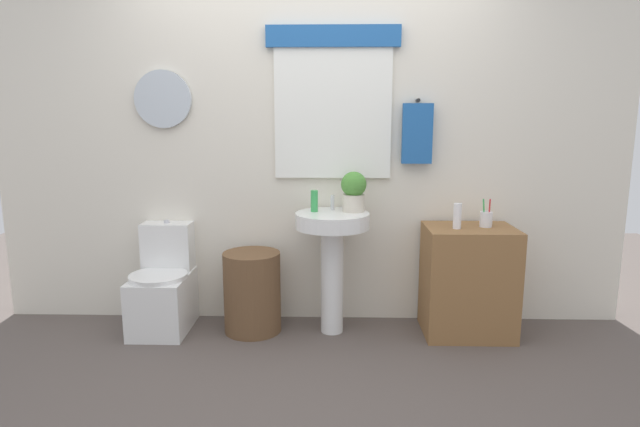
% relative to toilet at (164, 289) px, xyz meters
% --- Properties ---
extents(ground_plane, '(8.00, 8.00, 0.00)m').
position_rel_toilet_xyz_m(ground_plane, '(0.99, -0.88, -0.28)').
color(ground_plane, '#564C47').
extents(back_wall, '(4.40, 0.18, 2.60)m').
position_rel_toilet_xyz_m(back_wall, '(0.99, 0.26, 1.03)').
color(back_wall, silver).
rests_on(back_wall, ground_plane).
extents(toilet, '(0.38, 0.51, 0.73)m').
position_rel_toilet_xyz_m(toilet, '(0.00, 0.00, 0.00)').
color(toilet, white).
rests_on(toilet, ground_plane).
extents(laundry_hamper, '(0.38, 0.38, 0.55)m').
position_rel_toilet_xyz_m(laundry_hamper, '(0.61, -0.03, -0.00)').
color(laundry_hamper, brown).
rests_on(laundry_hamper, ground_plane).
extents(pedestal_sink, '(0.49, 0.49, 0.82)m').
position_rel_toilet_xyz_m(pedestal_sink, '(1.15, -0.03, 0.32)').
color(pedestal_sink, white).
rests_on(pedestal_sink, ground_plane).
extents(faucet, '(0.03, 0.03, 0.10)m').
position_rel_toilet_xyz_m(faucet, '(1.15, 0.09, 0.59)').
color(faucet, silver).
rests_on(faucet, pedestal_sink).
extents(wooden_cabinet, '(0.58, 0.44, 0.73)m').
position_rel_toilet_xyz_m(wooden_cabinet, '(2.06, -0.03, 0.09)').
color(wooden_cabinet, olive).
rests_on(wooden_cabinet, ground_plane).
extents(soap_bottle, '(0.05, 0.05, 0.14)m').
position_rel_toilet_xyz_m(soap_bottle, '(1.03, 0.02, 0.61)').
color(soap_bottle, green).
rests_on(soap_bottle, pedestal_sink).
extents(potted_plant, '(0.17, 0.17, 0.27)m').
position_rel_toilet_xyz_m(potted_plant, '(1.29, 0.03, 0.68)').
color(potted_plant, beige).
rests_on(potted_plant, pedestal_sink).
extents(lotion_bottle, '(0.05, 0.05, 0.16)m').
position_rel_toilet_xyz_m(lotion_bottle, '(1.96, -0.07, 0.53)').
color(lotion_bottle, white).
rests_on(lotion_bottle, wooden_cabinet).
extents(toothbrush_cup, '(0.08, 0.08, 0.19)m').
position_rel_toilet_xyz_m(toothbrush_cup, '(2.16, -0.01, 0.50)').
color(toothbrush_cup, silver).
rests_on(toothbrush_cup, wooden_cabinet).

